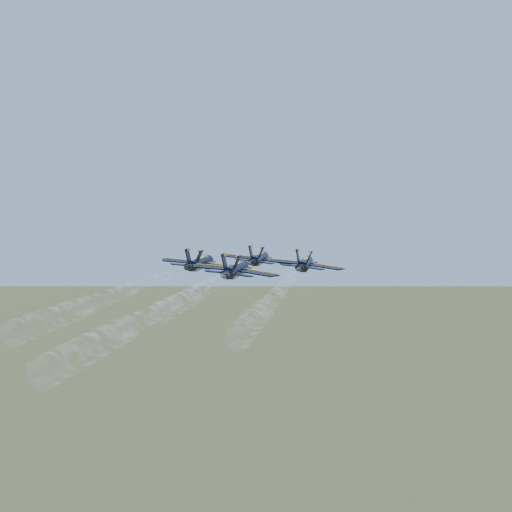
% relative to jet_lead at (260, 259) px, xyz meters
% --- Properties ---
extents(jet_lead, '(12.31, 16.04, 3.49)m').
position_rel_jet_lead_xyz_m(jet_lead, '(0.00, 0.00, 0.00)').
color(jet_lead, black).
extents(jet_left, '(12.31, 16.04, 3.49)m').
position_rel_jet_lead_xyz_m(jet_left, '(-6.34, -12.49, 0.00)').
color(jet_left, black).
extents(jet_right, '(12.31, 16.04, 3.49)m').
position_rel_jet_lead_xyz_m(jet_right, '(9.91, -9.47, 0.00)').
color(jet_right, black).
extents(jet_slot, '(12.31, 16.04, 3.49)m').
position_rel_jet_lead_xyz_m(jet_slot, '(2.77, -23.10, 0.00)').
color(jet_slot, black).
extents(smoke_trail_lead, '(8.13, 55.13, 2.17)m').
position_rel_jet_lead_xyz_m(smoke_trail_lead, '(5.13, -42.70, 0.03)').
color(smoke_trail_lead, white).
extents(smoke_trail_left, '(8.13, 55.13, 2.17)m').
position_rel_jet_lead_xyz_m(smoke_trail_left, '(-1.21, -55.19, 0.03)').
color(smoke_trail_left, white).
extents(smoke_trail_right, '(8.13, 55.13, 2.17)m').
position_rel_jet_lead_xyz_m(smoke_trail_right, '(15.04, -52.17, 0.03)').
color(smoke_trail_right, white).
extents(smoke_trail_slot, '(8.13, 55.13, 2.17)m').
position_rel_jet_lead_xyz_m(smoke_trail_slot, '(7.90, -65.80, 0.03)').
color(smoke_trail_slot, white).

